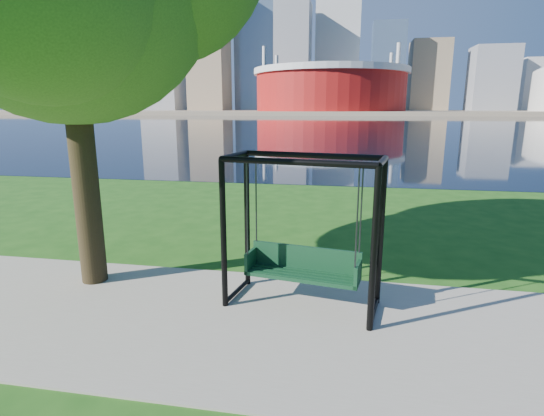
# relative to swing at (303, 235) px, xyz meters

# --- Properties ---
(ground) EXTENTS (900.00, 900.00, 0.00)m
(ground) POSITION_rel_swing_xyz_m (-0.57, -0.31, -1.25)
(ground) COLOR #1E5114
(ground) RESTS_ON ground
(path) EXTENTS (120.00, 4.00, 0.03)m
(path) POSITION_rel_swing_xyz_m (-0.57, -0.81, -1.23)
(path) COLOR #9E937F
(path) RESTS_ON ground
(river) EXTENTS (900.00, 180.00, 0.02)m
(river) POSITION_rel_swing_xyz_m (-0.57, 101.69, -1.24)
(river) COLOR black
(river) RESTS_ON ground
(far_bank) EXTENTS (900.00, 228.00, 2.00)m
(far_bank) POSITION_rel_swing_xyz_m (-0.57, 305.69, -0.25)
(far_bank) COLOR #937F60
(far_bank) RESTS_ON ground
(stadium) EXTENTS (83.00, 83.00, 32.00)m
(stadium) POSITION_rel_swing_xyz_m (-10.57, 234.69, 12.98)
(stadium) COLOR maroon
(stadium) RESTS_ON far_bank
(skyline) EXTENTS (392.00, 66.00, 96.50)m
(skyline) POSITION_rel_swing_xyz_m (-4.83, 319.08, 34.64)
(skyline) COLOR gray
(skyline) RESTS_ON far_bank
(swing) EXTENTS (2.66, 1.49, 2.58)m
(swing) POSITION_rel_swing_xyz_m (0.00, 0.00, 0.00)
(swing) COLOR black
(swing) RESTS_ON ground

